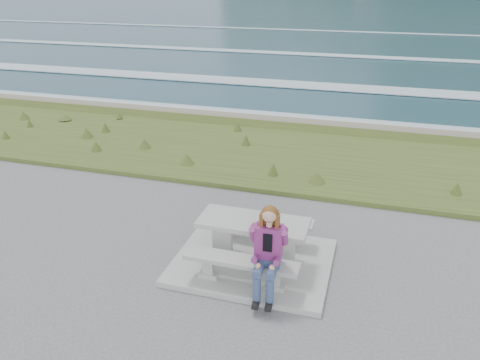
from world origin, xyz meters
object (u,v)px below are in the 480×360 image
object	(u,v)px
bench_landward	(241,265)
bench_seaward	(263,222)
seated_woman	(267,265)
picnic_table	(253,229)

from	to	relation	value
bench_landward	bench_seaward	distance (m)	1.40
seated_woman	bench_seaward	bearing A→B (deg)	101.80
bench_landward	seated_woman	world-z (taller)	seated_woman
seated_woman	bench_landward	bearing A→B (deg)	158.83
picnic_table	bench_seaward	bearing A→B (deg)	90.00
bench_landward	seated_woman	size ratio (longest dim) A/B	1.28
picnic_table	bench_seaward	world-z (taller)	picnic_table
bench_landward	seated_woman	distance (m)	0.48
bench_seaward	seated_woman	bearing A→B (deg)	-74.29
bench_seaward	seated_woman	size ratio (longest dim) A/B	1.28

